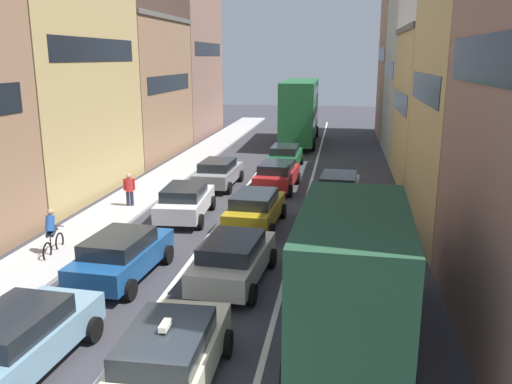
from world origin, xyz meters
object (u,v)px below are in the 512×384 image
at_px(cyclist_on_sidewalk, 52,233).
at_px(pedestrian_near_kerb, 129,189).
at_px(removalist_box_truck, 353,265).
at_px(hatchback_centre_lane_third, 255,208).
at_px(coupe_centre_lane_fourth, 277,175).
at_px(sedan_left_lane_fourth, 218,173).
at_px(taxi_centre_lane_front, 169,357).
at_px(wagon_right_lane_far, 339,188).
at_px(sedan_centre_lane_second, 233,258).
at_px(sedan_right_lane_behind_truck, 340,224).
at_px(bus_mid_queue_primary, 300,109).
at_px(sedan_left_lane_third, 185,201).
at_px(wagon_left_lane_second, 122,255).
at_px(sedan_centre_lane_fifth, 285,156).
at_px(sedan_left_lane_front, 19,339).

bearing_deg(cyclist_on_sidewalk, pedestrian_near_kerb, -9.27).
height_order(removalist_box_truck, hatchback_centre_lane_third, removalist_box_truck).
bearing_deg(coupe_centre_lane_fourth, sedan_left_lane_fourth, 92.16).
relative_size(taxi_centre_lane_front, wagon_right_lane_far, 0.98).
bearing_deg(cyclist_on_sidewalk, sedan_centre_lane_second, -106.70).
height_order(sedan_centre_lane_second, sedan_right_lane_behind_truck, same).
distance_m(removalist_box_truck, sedan_left_lane_fourth, 16.78).
distance_m(removalist_box_truck, bus_mid_queue_primary, 31.01).
xyz_separation_m(wagon_right_lane_far, pedestrian_near_kerb, (-9.55, -2.33, 0.15)).
height_order(coupe_centre_lane_fourth, cyclist_on_sidewalk, cyclist_on_sidewalk).
relative_size(sedan_left_lane_third, coupe_centre_lane_fourth, 1.00).
bearing_deg(pedestrian_near_kerb, bus_mid_queue_primary, 143.08).
bearing_deg(hatchback_centre_lane_third, cyclist_on_sidewalk, 127.46).
height_order(sedan_centre_lane_second, wagon_right_lane_far, same).
xyz_separation_m(wagon_left_lane_second, wagon_right_lane_far, (6.66, 10.10, 0.00)).
distance_m(removalist_box_truck, wagon_right_lane_far, 12.85).
height_order(taxi_centre_lane_front, sedan_centre_lane_fifth, taxi_centre_lane_front).
distance_m(coupe_centre_lane_fourth, sedan_right_lane_behind_truck, 8.79).
bearing_deg(sedan_left_lane_fourth, sedan_centre_lane_second, -163.54).
bearing_deg(pedestrian_near_kerb, sedan_centre_lane_fifth, 129.29).
bearing_deg(sedan_left_lane_fourth, removalist_box_truck, -154.39).
relative_size(sedan_centre_lane_second, sedan_centre_lane_fifth, 1.02).
height_order(sedan_left_lane_third, sedan_centre_lane_fifth, same).
distance_m(sedan_centre_lane_fifth, sedan_right_lane_behind_truck, 14.11).
height_order(taxi_centre_lane_front, sedan_right_lane_behind_truck, taxi_centre_lane_front).
bearing_deg(hatchback_centre_lane_third, sedan_left_lane_front, 165.76).
relative_size(removalist_box_truck, sedan_centre_lane_second, 1.76).
height_order(sedan_centre_lane_fifth, bus_mid_queue_primary, bus_mid_queue_primary).
bearing_deg(removalist_box_truck, sedan_right_lane_behind_truck, 4.54).
distance_m(sedan_left_lane_fourth, cyclist_on_sidewalk, 11.61).
bearing_deg(taxi_centre_lane_front, sedan_right_lane_behind_truck, -20.50).
height_order(sedan_left_lane_fourth, cyclist_on_sidewalk, cyclist_on_sidewalk).
bearing_deg(sedan_left_lane_third, sedan_left_lane_front, 174.91).
bearing_deg(sedan_right_lane_behind_truck, sedan_left_lane_fourth, 39.39).
xyz_separation_m(sedan_left_lane_front, cyclist_on_sidewalk, (-3.03, 6.74, 0.05)).
bearing_deg(removalist_box_truck, cyclist_on_sidewalk, 70.11).
distance_m(sedan_centre_lane_second, bus_mid_queue_primary, 27.91).
bearing_deg(sedan_left_lane_third, wagon_right_lane_far, -65.65).
relative_size(wagon_left_lane_second, coupe_centre_lane_fourth, 1.00).
bearing_deg(bus_mid_queue_primary, hatchback_centre_lane_third, 179.05).
bearing_deg(removalist_box_truck, sedan_centre_lane_fifth, 12.61).
xyz_separation_m(coupe_centre_lane_fourth, sedan_left_lane_fourth, (-3.20, 0.07, 0.00)).
distance_m(removalist_box_truck, sedan_left_lane_third, 11.69).
xyz_separation_m(sedan_left_lane_third, wagon_right_lane_far, (6.54, 3.48, 0.00)).
relative_size(coupe_centre_lane_fourth, cyclist_on_sidewalk, 2.55).
height_order(sedan_right_lane_behind_truck, pedestrian_near_kerb, pedestrian_near_kerb).
bearing_deg(hatchback_centre_lane_third, sedan_left_lane_fourth, 28.04).
bearing_deg(wagon_left_lane_second, sedan_centre_lane_fifth, -6.79).
bearing_deg(cyclist_on_sidewalk, sedan_left_lane_front, -162.23).
bearing_deg(cyclist_on_sidewalk, sedan_left_lane_fourth, -23.52).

